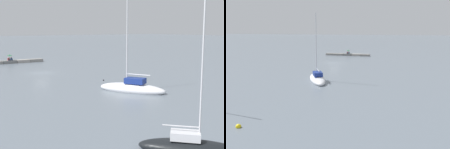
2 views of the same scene
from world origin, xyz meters
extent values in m
plane|color=slate|center=(0.00, 0.00, 0.00)|extent=(500.00, 500.00, 0.00)
cube|color=gray|center=(-5.81, -17.05, 0.31)|extent=(2.83, 1.76, 0.62)
cube|color=gray|center=(-2.91, -17.05, 0.31)|extent=(2.83, 1.76, 0.62)
cube|color=slate|center=(0.00, -17.05, 0.31)|extent=(2.83, 1.76, 0.62)
cube|color=#1E2333|center=(-0.50, -16.64, 0.70)|extent=(0.41, 0.46, 0.16)
cube|color=navy|center=(-0.46, -16.91, 0.88)|extent=(0.42, 0.27, 0.52)
sphere|color=tan|center=(-0.46, -16.91, 1.24)|extent=(0.22, 0.22, 0.22)
cube|color=#1E2333|center=(0.06, -16.72, 0.70)|extent=(0.41, 0.46, 0.16)
cube|color=maroon|center=(0.10, -16.99, 0.88)|extent=(0.42, 0.27, 0.52)
sphere|color=tan|center=(0.10, -16.99, 1.24)|extent=(0.22, 0.22, 0.22)
cylinder|color=black|center=(-0.18, -17.05, 1.14)|extent=(0.02, 0.02, 1.05)
cone|color=#19662D|center=(-0.18, -17.05, 1.72)|extent=(1.10, 1.10, 0.19)
sphere|color=black|center=(-0.18, -17.05, 1.84)|extent=(0.05, 0.05, 0.05)
ellipsoid|color=black|center=(5.77, 36.34, 0.22)|extent=(5.46, 5.82, 1.07)
cube|color=silver|center=(5.98, 36.11, 1.00)|extent=(1.95, 2.01, 0.49)
cylinder|color=silver|center=(5.44, 36.71, 4.83)|extent=(0.11, 0.11, 8.14)
cylinder|color=silver|center=(6.16, 35.90, 1.55)|extent=(1.51, 1.68, 0.08)
ellipsoid|color=silver|center=(-2.63, 20.44, 0.29)|extent=(5.88, 8.29, 1.40)
cube|color=navy|center=(-2.83, 20.80, 1.31)|extent=(2.31, 2.67, 0.64)
cylinder|color=silver|center=(-2.33, 19.87, 6.14)|extent=(0.14, 0.14, 10.31)
cylinder|color=silver|center=(-3.00, 21.13, 2.04)|extent=(1.43, 2.57, 0.10)
sphere|color=black|center=(-0.87, 17.13, 1.05)|extent=(0.19, 0.19, 0.19)
camera|label=1|loc=(19.77, 48.00, 7.32)|focal=49.76mm
camera|label=2|loc=(-15.45, 56.67, 8.84)|focal=37.04mm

